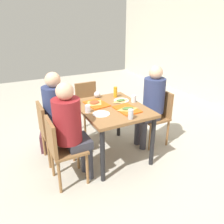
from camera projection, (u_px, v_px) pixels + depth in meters
name	position (u px, v px, depth m)	size (l,w,h in m)	color
ground_plane	(112.00, 154.00, 3.39)	(10.00, 10.00, 0.02)	#B2AD9E
main_table	(112.00, 114.00, 3.13)	(1.06, 0.86, 0.77)	olive
chair_near_left	(50.00, 128.00, 3.06)	(0.40, 0.40, 0.86)	olive
chair_near_right	(61.00, 147.00, 2.63)	(0.40, 0.40, 0.86)	olive
chair_far_side	(158.00, 113.00, 3.53)	(0.40, 0.40, 0.86)	olive
chair_left_end	(88.00, 103.00, 3.94)	(0.40, 0.40, 0.86)	olive
person_in_red	(59.00, 110.00, 3.03)	(0.32, 0.42, 1.27)	#383842
person_in_brown_jacket	(71.00, 125.00, 2.59)	(0.32, 0.42, 1.27)	#383842
person_far_side	(152.00, 100.00, 3.38)	(0.32, 0.42, 1.27)	#383842
tray_red_near	(97.00, 104.00, 3.17)	(0.36, 0.26, 0.02)	#D85914
tray_red_far	(127.00, 109.00, 2.99)	(0.36, 0.26, 0.02)	#D85914
paper_plate_center	(121.00, 100.00, 3.32)	(0.22, 0.22, 0.01)	white
paper_plate_near_edge	(101.00, 114.00, 2.86)	(0.22, 0.22, 0.01)	white
pizza_slice_a	(94.00, 102.00, 3.18)	(0.26, 0.28, 0.02)	tan
pizza_slice_b	(128.00, 109.00, 2.97)	(0.16, 0.24, 0.02)	tan
pizza_slice_c	(121.00, 100.00, 3.28)	(0.14, 0.21, 0.02)	#DBAD60
plastic_cup_a	(134.00, 99.00, 3.25)	(0.07, 0.07, 0.10)	white
plastic_cup_b	(88.00, 109.00, 2.89)	(0.07, 0.07, 0.10)	white
soda_can	(131.00, 114.00, 2.71)	(0.07, 0.07, 0.12)	#B7BCC6
condiment_bottle	(115.00, 92.00, 3.44)	(0.06, 0.06, 0.16)	orange
foil_bundle	(97.00, 94.00, 3.43)	(0.10, 0.10, 0.10)	silver
handbag	(46.00, 140.00, 3.49)	(0.32, 0.16, 0.28)	#592D38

